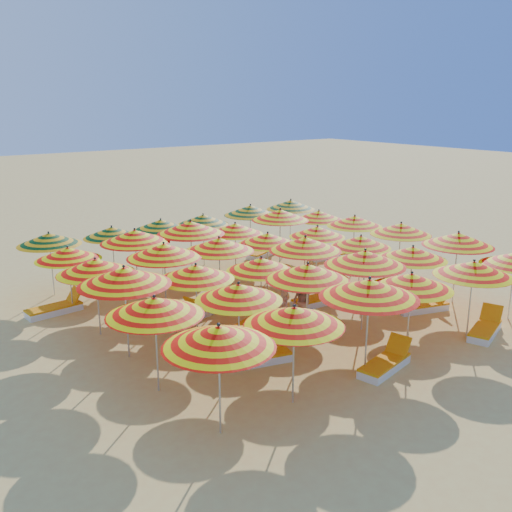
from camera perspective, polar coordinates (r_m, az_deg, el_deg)
name	(u,v)px	position (r m, az deg, el deg)	size (l,w,h in m)	color
ground	(265,306)	(18.74, 0.91, -5.05)	(120.00, 120.00, 0.00)	#D4B85E
umbrella_0	(219,337)	(11.15, -3.75, -8.06)	(2.48, 2.48, 2.40)	silver
umbrella_1	(294,316)	(12.29, 3.84, -6.05)	(2.85, 2.85, 2.33)	silver
umbrella_2	(369,289)	(13.74, 11.25, -3.22)	(2.96, 2.96, 2.53)	silver
umbrella_3	(411,281)	(15.24, 15.28, -2.46)	(2.73, 2.73, 2.29)	silver
umbrella_4	(473,269)	(16.82, 20.92, -1.20)	(2.86, 2.86, 2.31)	silver
umbrella_6	(155,307)	(12.95, -10.10, -5.00)	(2.56, 2.56, 2.36)	silver
umbrella_7	(239,292)	(13.89, -1.75, -3.63)	(2.69, 2.69, 2.29)	silver
umbrella_8	(308,272)	(15.18, 5.19, -1.62)	(2.92, 2.92, 2.40)	silver
umbrella_9	(365,258)	(16.50, 10.85, -0.23)	(2.49, 2.49, 2.47)	silver
umbrella_10	(413,253)	(18.14, 15.39, 0.26)	(2.23, 2.23, 2.25)	silver
umbrella_11	(458,239)	(19.67, 19.56, 1.57)	(2.97, 2.97, 2.44)	silver
umbrella_12	(124,276)	(14.79, -13.04, -1.99)	(2.76, 2.76, 2.53)	silver
umbrella_13	(196,272)	(15.67, -6.03, -1.62)	(2.21, 2.21, 2.25)	silver
umbrella_14	(261,264)	(16.55, 0.52, -0.85)	(2.71, 2.71, 2.17)	silver
umbrella_15	(305,244)	(18.02, 4.95, 1.20)	(2.41, 2.41, 2.44)	silver
umbrella_16	(361,242)	(19.54, 10.44, 1.41)	(2.38, 2.38, 2.17)	silver
umbrella_17	(401,229)	(21.15, 14.29, 2.63)	(2.32, 2.32, 2.33)	silver
umbrella_18	(95,267)	(16.51, -15.76, -1.02)	(2.62, 2.62, 2.32)	silver
umbrella_19	(164,251)	(17.42, -9.19, 0.51)	(2.62, 2.62, 2.42)	silver
umbrella_20	(219,245)	(18.17, -3.70, 1.15)	(2.30, 2.30, 2.37)	silver
umbrella_21	(268,239)	(19.63, 1.17, 1.74)	(2.60, 2.60, 2.17)	silver
umbrella_22	(317,232)	(20.87, 6.13, 2.43)	(2.32, 2.32, 2.16)	silver
umbrella_23	(355,221)	(22.42, 9.83, 3.46)	(2.25, 2.25, 2.27)	silver
umbrella_24	(68,254)	(18.65, -18.29, 0.22)	(2.63, 2.63, 2.17)	silver
umbrella_25	(135,236)	(19.32, -12.02, 1.92)	(2.96, 2.96, 2.45)	silver
umbrella_26	(191,228)	(20.06, -6.55, 2.84)	(2.47, 2.47, 2.52)	silver
umbrella_27	(235,229)	(21.13, -2.09, 2.76)	(2.21, 2.21, 2.19)	silver
umbrella_28	(280,215)	(22.67, 2.44, 4.13)	(2.85, 2.85, 2.41)	silver
umbrella_29	(319,215)	(23.71, 6.30, 4.05)	(2.74, 2.74, 2.19)	silver
umbrella_30	(49,239)	(20.47, -19.99, 1.61)	(2.76, 2.76, 2.26)	silver
umbrella_31	(112,232)	(21.19, -14.22, 2.32)	(2.63, 2.63, 2.19)	silver
umbrella_32	(161,225)	(21.85, -9.50, 3.09)	(2.64, 2.64, 2.24)	silver
umbrella_33	(203,219)	(23.00, -5.30, 3.67)	(2.47, 2.47, 2.16)	silver
umbrella_34	(250,210)	(23.93, -0.57, 4.59)	(2.61, 2.61, 2.34)	silver
umbrella_35	(291,205)	(25.55, 3.49, 5.15)	(2.76, 2.76, 2.29)	silver
lounger_0	(385,364)	(14.85, 12.81, -10.49)	(1.82, 0.95, 0.69)	white
lounger_1	(485,329)	(17.80, 21.95, -6.82)	(1.83, 1.13, 0.69)	white
lounger_2	(256,357)	(14.83, 0.02, -10.11)	(1.82, 1.00, 0.69)	white
lounger_3	(423,306)	(19.07, 16.35, -4.83)	(1.83, 1.06, 0.69)	white
lounger_4	(250,326)	(16.76, -0.64, -7.02)	(1.82, 1.17, 0.69)	white
lounger_5	(318,300)	(18.98, 6.20, -4.38)	(1.77, 0.69, 0.69)	white
lounger_6	(208,307)	(18.27, -4.82, -5.13)	(1.83, 1.05, 0.69)	white
lounger_7	(55,309)	(19.17, -19.43, -5.00)	(1.78, 0.74, 0.69)	white
lounger_8	(328,255)	(24.37, 7.22, 0.06)	(1.82, 1.00, 0.69)	white
lounger_9	(262,252)	(24.65, 0.65, 0.35)	(1.82, 1.19, 0.69)	white
beachgoer_a	(283,311)	(16.54, 2.76, -5.47)	(0.48, 0.32, 1.32)	tan
beachgoer_b	(301,303)	(17.18, 4.56, -4.71)	(0.63, 0.49, 1.30)	tan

